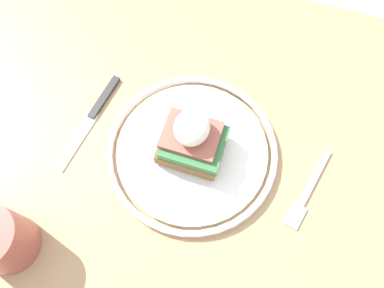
{
  "coord_description": "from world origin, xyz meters",
  "views": [
    {
      "loc": [
        -0.08,
        0.18,
        1.29
      ],
      "look_at": [
        -0.02,
        -0.02,
        0.78
      ],
      "focal_mm": 35.0,
      "sensor_mm": 36.0,
      "label": 1
    }
  ],
  "objects_px": {
    "fork": "(307,192)",
    "sandwich": "(192,140)",
    "knife": "(93,114)",
    "plate": "(192,151)"
  },
  "relations": [
    {
      "from": "plate",
      "to": "fork",
      "type": "relative_size",
      "value": 1.93
    },
    {
      "from": "sandwich",
      "to": "plate",
      "type": "bearing_deg",
      "value": 85.98
    },
    {
      "from": "fork",
      "to": "knife",
      "type": "height_order",
      "value": "knife"
    },
    {
      "from": "sandwich",
      "to": "knife",
      "type": "relative_size",
      "value": 0.52
    },
    {
      "from": "plate",
      "to": "sandwich",
      "type": "bearing_deg",
      "value": -94.02
    },
    {
      "from": "fork",
      "to": "sandwich",
      "type": "bearing_deg",
      "value": -3.03
    },
    {
      "from": "knife",
      "to": "fork",
      "type": "bearing_deg",
      "value": 176.43
    },
    {
      "from": "fork",
      "to": "knife",
      "type": "distance_m",
      "value": 0.36
    },
    {
      "from": "sandwich",
      "to": "knife",
      "type": "distance_m",
      "value": 0.18
    },
    {
      "from": "fork",
      "to": "knife",
      "type": "xyz_separation_m",
      "value": [
        0.36,
        -0.02,
        0.0
      ]
    }
  ]
}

